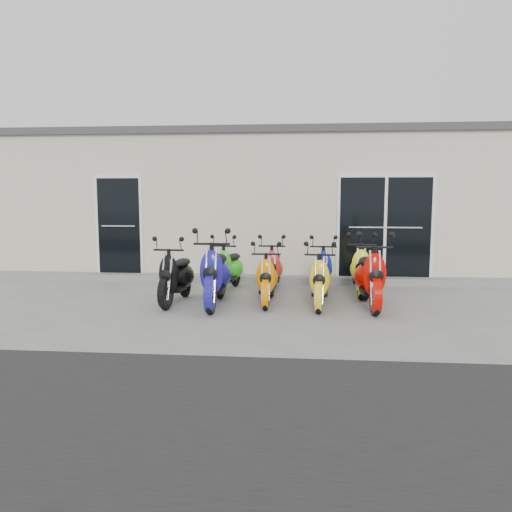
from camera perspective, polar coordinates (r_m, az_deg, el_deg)
The scene contains 16 objects.
ground at distance 8.83m, azimuth -0.36°, elevation -5.31°, with size 80.00×80.00×0.00m, color gray.
asphalt_strip at distance 3.71m, azimuth -9.45°, elevation -23.46°, with size 80.00×5.00×0.00m, color black.
building at distance 13.82m, azimuth 1.76°, elevation 5.80°, with size 14.00×6.00×3.20m, color beige.
roof_cap at distance 13.89m, azimuth 1.78°, elevation 12.75°, with size 14.20×6.20×0.16m, color #3F3F42.
front_step at distance 10.79m, azimuth 0.69°, elevation -2.65°, with size 14.00×0.40×0.15m, color gray.
door_left at distance 11.51m, azimuth -15.36°, elevation 3.64°, with size 1.07×0.08×2.22m, color black.
door_right at distance 10.92m, azimuth 14.52°, elevation 3.50°, with size 2.02×0.08×2.22m, color black.
scooter_front_black at distance 8.77m, azimuth -9.11°, elevation -1.47°, with size 0.59×1.63×1.21m, color black, non-canonical shape.
scooter_front_blue at distance 8.46m, azimuth -4.65°, elevation -1.17°, with size 0.67×1.85×1.37m, color navy, non-canonical shape.
scooter_front_orange_a at distance 8.61m, azimuth 1.26°, elevation -1.81°, with size 0.55×1.53×1.13m, color orange, non-canonical shape.
scooter_front_orange_b at distance 8.45m, azimuth 7.36°, elevation -1.97°, with size 0.56×1.55×1.15m, color yellow, non-canonical shape.
scooter_front_red at distance 8.52m, azimuth 12.93°, elevation -1.44°, with size 0.65×1.78×1.32m, color #C90700, non-canonical shape.
scooter_back_green at distance 9.80m, azimuth -3.12°, elevation -0.70°, with size 0.56×1.55×1.14m, color #2DD31E, non-canonical shape.
scooter_back_red at distance 9.71m, azimuth 1.94°, elevation -0.73°, with size 0.57×1.56×1.15m, color red, non-canonical shape.
scooter_back_blue at distance 9.71m, azimuth 7.68°, elevation -0.81°, with size 0.57×1.56×1.15m, color navy, non-canonical shape.
scooter_back_yellow at distance 9.72m, azimuth 11.86°, elevation -0.71°, with size 0.60×1.64×1.21m, color #FFFD18, non-canonical shape.
Camera 1 is at (0.85, -8.59, 1.87)m, focal length 35.00 mm.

